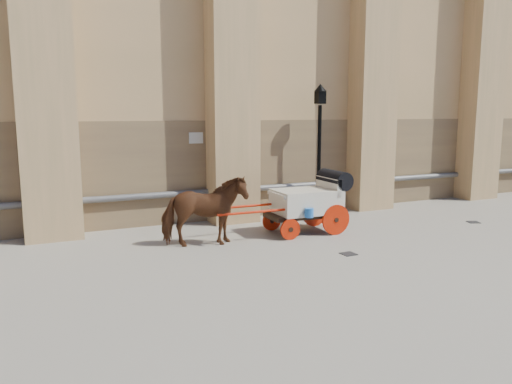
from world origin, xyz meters
name	(u,v)px	position (x,y,z in m)	size (l,w,h in m)	color
ground	(326,246)	(0.00, 0.00, 0.00)	(90.00, 90.00, 0.00)	gray
horse	(204,211)	(-2.69, 1.28, 0.86)	(0.93, 2.04, 1.72)	brown
carriage	(311,200)	(0.41, 1.46, 0.90)	(3.82, 1.36, 1.66)	black
street_lamp	(319,146)	(1.79, 3.28, 2.19)	(0.38, 0.38, 4.10)	black
drain_grate_near	(348,254)	(0.08, -0.80, 0.01)	(0.32, 0.32, 0.01)	black
drain_grate_far	(473,222)	(5.44, 0.45, 0.01)	(0.32, 0.32, 0.01)	black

